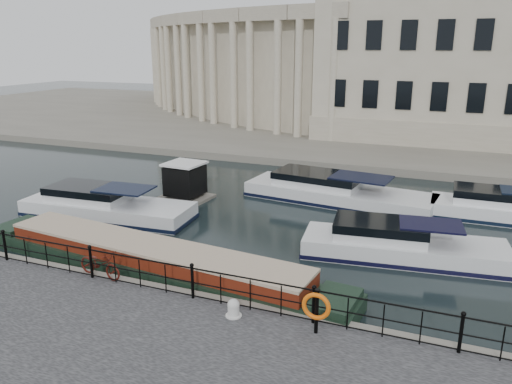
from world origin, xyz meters
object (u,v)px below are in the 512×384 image
harbour_hut (185,183)px  life_ring_post (316,307)px  mooring_bollard (234,308)px  bicycle (100,264)px  narrowboat (151,264)px

harbour_hut → life_ring_post: bearing=-42.0°
mooring_bollard → life_ring_post: bearing=-0.6°
bicycle → mooring_bollard: bicycle is taller
bicycle → mooring_bollard: 5.48m
bicycle → narrowboat: (0.85, 1.86, -0.67)m
bicycle → life_ring_post: 8.01m
bicycle → mooring_bollard: (5.43, -0.68, -0.23)m
bicycle → life_ring_post: life_ring_post is taller
bicycle → mooring_bollard: bearing=-89.1°
narrowboat → bicycle: bearing=-108.9°
life_ring_post → harbour_hut: size_ratio=0.47×
bicycle → life_ring_post: (7.97, -0.71, 0.36)m
life_ring_post → narrowboat: (-7.12, 2.56, -1.04)m
life_ring_post → narrowboat: size_ratio=0.08×
mooring_bollard → narrowboat: bearing=151.0°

